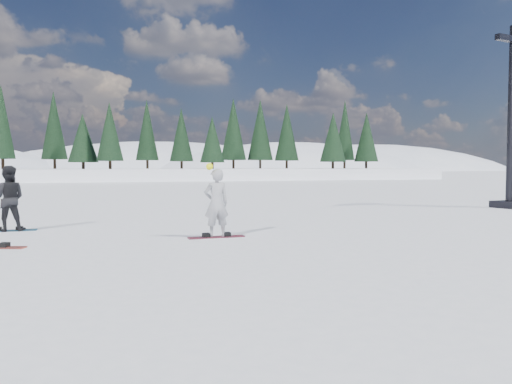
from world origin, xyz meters
TOP-DOWN VIEW (x-y plane):
  - ground at (0.00, 0.00)m, footprint 420.00×420.00m
  - alpine_backdrop at (-11.72, 189.17)m, footprint 412.50×227.00m
  - lift_tower at (16.34, 5.06)m, footprint 2.23×1.41m
  - snowboarder_woman at (1.74, -0.34)m, footprint 0.70×0.49m
  - snowboarder_man at (-3.75, 2.63)m, footprint 0.93×0.73m
  - snowboard_woman at (1.75, -0.34)m, footprint 1.51×0.33m
  - snowboard_man at (-3.75, 2.63)m, footprint 1.50×0.30m

SIDE VIEW (x-z plane):
  - alpine_backdrop at x=-11.72m, z-range -40.58..12.62m
  - ground at x=0.00m, z-range 0.00..0.00m
  - snowboard_woman at x=1.75m, z-range 0.00..0.03m
  - snowboard_man at x=-3.75m, z-range 0.00..0.03m
  - snowboarder_woman at x=1.74m, z-range -0.06..1.90m
  - snowboarder_man at x=-3.75m, z-range 0.00..1.89m
  - lift_tower at x=16.34m, z-range -0.75..7.33m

